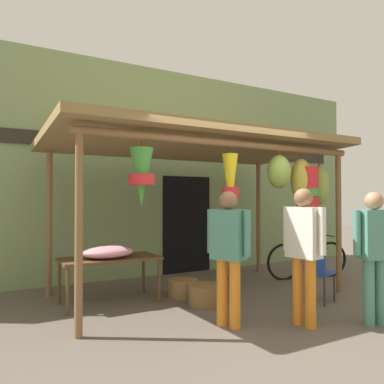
% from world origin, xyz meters
% --- Properties ---
extents(ground_plane, '(30.00, 30.00, 0.00)m').
position_xyz_m(ground_plane, '(0.00, 0.00, 0.00)').
color(ground_plane, '#60564C').
extents(shop_facade, '(10.94, 0.29, 4.16)m').
position_xyz_m(shop_facade, '(0.00, 2.64, 2.08)').
color(shop_facade, '#7A9360').
rests_on(shop_facade, ground_plane).
extents(market_stall_canopy, '(4.71, 2.56, 2.53)m').
position_xyz_m(market_stall_canopy, '(0.27, 0.64, 2.23)').
color(market_stall_canopy, brown).
rests_on(market_stall_canopy, ground_plane).
extents(display_table, '(1.42, 0.71, 0.67)m').
position_xyz_m(display_table, '(-1.26, 1.01, 0.60)').
color(display_table, brown).
rests_on(display_table, ground_plane).
extents(flower_heap_on_table, '(0.75, 0.53, 0.18)m').
position_xyz_m(flower_heap_on_table, '(-1.29, 0.93, 0.76)').
color(flower_heap_on_table, pink).
rests_on(flower_heap_on_table, display_table).
extents(folding_chair, '(0.51, 0.51, 0.84)m').
position_xyz_m(folding_chair, '(1.37, -0.47, 0.50)').
color(folding_chair, '#2347A8').
rests_on(folding_chair, ground_plane).
extents(wicker_basket_by_table, '(0.53, 0.53, 0.30)m').
position_xyz_m(wicker_basket_by_table, '(-0.08, 0.21, 0.15)').
color(wicker_basket_by_table, brown).
rests_on(wicker_basket_by_table, ground_plane).
extents(wicker_basket_spare, '(0.47, 0.47, 0.26)m').
position_xyz_m(wicker_basket_spare, '(-0.14, 0.82, 0.13)').
color(wicker_basket_spare, olive).
rests_on(wicker_basket_spare, ground_plane).
extents(parked_bicycle, '(1.72, 0.53, 0.92)m').
position_xyz_m(parked_bicycle, '(2.61, 0.86, 0.35)').
color(parked_bicycle, black).
rests_on(parked_bicycle, ground_plane).
extents(vendor_in_orange, '(0.28, 0.59, 1.65)m').
position_xyz_m(vendor_in_orange, '(0.48, -1.12, 0.98)').
color(vendor_in_orange, orange).
rests_on(vendor_in_orange, ground_plane).
extents(shopper_by_bananas, '(0.58, 0.30, 1.61)m').
position_xyz_m(shopper_by_bananas, '(1.24, -1.52, 0.95)').
color(shopper_by_bananas, '#4C8E7A').
rests_on(shopper_by_bananas, ground_plane).
extents(passerby_at_right, '(0.36, 0.55, 1.62)m').
position_xyz_m(passerby_at_right, '(-0.33, -0.69, 0.95)').
color(passerby_at_right, orange).
rests_on(passerby_at_right, ground_plane).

